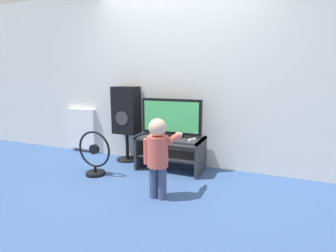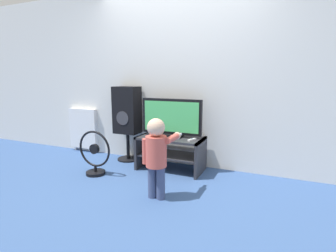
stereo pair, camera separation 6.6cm
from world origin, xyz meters
name	(u,v)px [view 1 (the left image)]	position (x,y,z in m)	size (l,w,h in m)	color
ground_plane	(164,175)	(0.00, 0.00, 0.00)	(16.00, 16.00, 0.00)	#38568C
wall_back	(179,76)	(0.00, 0.57, 1.30)	(10.00, 0.06, 2.60)	silver
tv_stand	(171,148)	(0.00, 0.24, 0.31)	(0.91, 0.49, 0.47)	#2D2D33
television	(171,118)	(0.00, 0.26, 0.73)	(0.87, 0.20, 0.53)	black
game_console	(153,135)	(-0.23, 0.16, 0.49)	(0.04, 0.18, 0.04)	white
remote_primary	(192,140)	(0.34, 0.16, 0.48)	(0.08, 0.13, 0.03)	white
remote_secondary	(169,139)	(0.04, 0.08, 0.48)	(0.09, 0.13, 0.03)	white
child	(158,152)	(0.21, -0.64, 0.52)	(0.33, 0.49, 0.88)	#3F4C72
speaker_tower	(126,112)	(-0.79, 0.38, 0.76)	(0.38, 0.34, 1.15)	black
floor_fan	(95,156)	(-0.85, -0.34, 0.27)	(0.49, 0.26, 0.60)	black
radiator	(82,129)	(-1.76, 0.50, 0.40)	(0.55, 0.08, 0.75)	white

